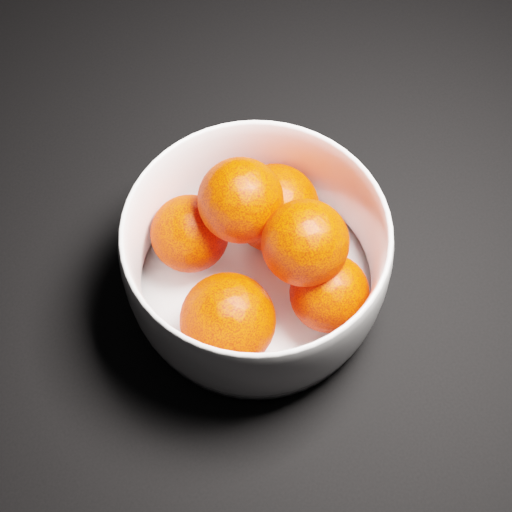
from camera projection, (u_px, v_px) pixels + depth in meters
bowl at (256, 259)px, 0.52m from camera, size 0.19×0.19×0.09m
orange_pile at (259, 249)px, 0.52m from camera, size 0.15×0.15×0.10m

